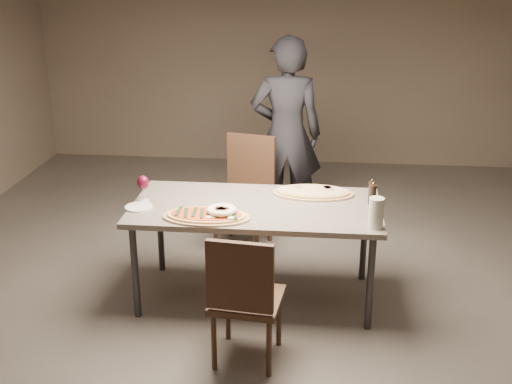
# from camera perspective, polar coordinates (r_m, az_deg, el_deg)

# --- Properties ---
(room) EXTENTS (7.00, 7.00, 7.00)m
(room) POSITION_cam_1_polar(r_m,az_deg,el_deg) (4.46, 0.00, 6.65)
(room) COLOR #5E5851
(room) RESTS_ON ground
(dining_table) EXTENTS (1.80, 0.90, 0.75)m
(dining_table) POSITION_cam_1_polar(r_m,az_deg,el_deg) (4.67, 0.00, -1.81)
(dining_table) COLOR slate
(dining_table) RESTS_ON ground
(zucchini_pizza) EXTENTS (0.61, 0.34, 0.05)m
(zucchini_pizza) POSITION_cam_1_polar(r_m,az_deg,el_deg) (4.43, -4.41, -2.12)
(zucchini_pizza) COLOR tan
(zucchini_pizza) RESTS_ON dining_table
(ham_pizza) EXTENTS (0.62, 0.34, 0.04)m
(ham_pizza) POSITION_cam_1_polar(r_m,az_deg,el_deg) (4.87, 5.09, -0.02)
(ham_pizza) COLOR tan
(ham_pizza) RESTS_ON dining_table
(bread_basket) EXTENTS (0.21, 0.21, 0.07)m
(bread_basket) POSITION_cam_1_polar(r_m,az_deg,el_deg) (4.42, -3.07, -1.76)
(bread_basket) COLOR #F1E7C4
(bread_basket) RESTS_ON dining_table
(oil_dish) EXTENTS (0.12, 0.12, 0.01)m
(oil_dish) POSITION_cam_1_polar(r_m,az_deg,el_deg) (4.90, 2.58, 0.03)
(oil_dish) COLOR white
(oil_dish) RESTS_ON dining_table
(pepper_mill_left) EXTENTS (0.05, 0.05, 0.21)m
(pepper_mill_left) POSITION_cam_1_polar(r_m,az_deg,el_deg) (4.60, 10.33, -0.44)
(pepper_mill_left) COLOR black
(pepper_mill_left) RESTS_ON dining_table
(pepper_mill_right) EXTENTS (0.05, 0.05, 0.19)m
(pepper_mill_right) POSITION_cam_1_polar(r_m,az_deg,el_deg) (4.71, 10.23, -0.04)
(pepper_mill_right) COLOR black
(pepper_mill_right) RESTS_ON dining_table
(carafe) EXTENTS (0.10, 0.10, 0.21)m
(carafe) POSITION_cam_1_polar(r_m,az_deg,el_deg) (4.30, 10.63, -1.85)
(carafe) COLOR silver
(carafe) RESTS_ON dining_table
(wine_glass) EXTENTS (0.09, 0.09, 0.20)m
(wine_glass) POSITION_cam_1_polar(r_m,az_deg,el_deg) (4.75, -10.00, 0.77)
(wine_glass) COLOR silver
(wine_glass) RESTS_ON dining_table
(side_plate) EXTENTS (0.20, 0.20, 0.01)m
(side_plate) POSITION_cam_1_polar(r_m,az_deg,el_deg) (4.67, -10.37, -1.33)
(side_plate) COLOR white
(side_plate) RESTS_ON dining_table
(chair_near) EXTENTS (0.47, 0.47, 0.90)m
(chair_near) POSITION_cam_1_polar(r_m,az_deg,el_deg) (3.97, -1.06, -9.05)
(chair_near) COLOR #3E281A
(chair_near) RESTS_ON ground
(chair_far) EXTENTS (0.55, 0.55, 0.98)m
(chair_far) POSITION_cam_1_polar(r_m,az_deg,el_deg) (5.65, -0.82, 0.61)
(chair_far) COLOR #3E281A
(chair_far) RESTS_ON ground
(diner) EXTENTS (0.69, 0.49, 1.81)m
(diner) POSITION_cam_1_polar(r_m,az_deg,el_deg) (5.93, 2.70, 5.12)
(diner) COLOR black
(diner) RESTS_ON ground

